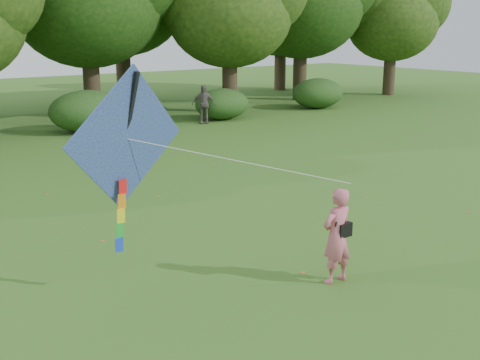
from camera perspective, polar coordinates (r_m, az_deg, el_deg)
ground at (r=11.74m, az=7.04°, el=-8.86°), size 100.00×100.00×0.00m
man_kite_flyer at (r=11.15m, az=9.16°, el=-5.24°), size 0.66×0.44×1.80m
bystander_right at (r=29.52m, az=-3.48°, el=7.18°), size 1.18×1.00×1.89m
crossbody_bag at (r=11.17m, az=9.72°, el=-4.59°), size 0.43×0.20×0.71m
flying_kite at (r=10.36m, az=-10.70°, el=3.65°), size 4.67×2.32×3.25m
tree_line at (r=31.99m, az=-20.63°, el=15.23°), size 54.70×15.30×9.48m
shrub_band at (r=26.51m, az=-21.44°, el=5.21°), size 39.15×3.22×1.88m
fallen_leaves at (r=15.96m, az=-4.22°, el=-2.45°), size 11.57×10.36×0.01m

